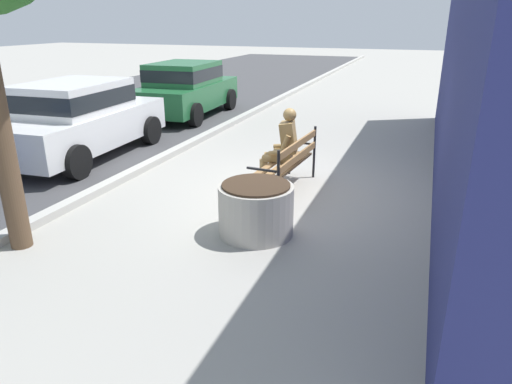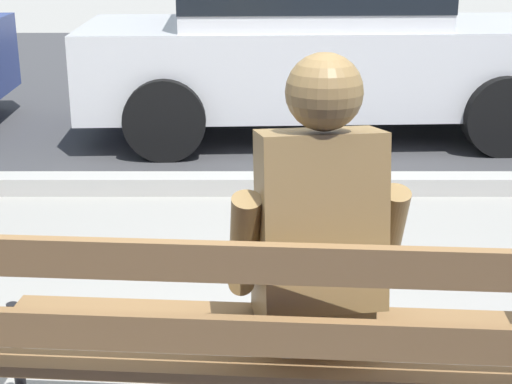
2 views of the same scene
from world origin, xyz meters
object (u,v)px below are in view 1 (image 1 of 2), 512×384
(park_bench, at_px, (289,160))
(concrete_planter, at_px, (256,209))
(bronze_statue_seated, at_px, (280,149))
(parked_car_green, at_px, (186,88))
(parked_car_white, at_px, (78,117))

(park_bench, xyz_separation_m, concrete_planter, (-1.75, -0.06, -0.19))
(bronze_statue_seated, bearing_deg, concrete_planter, -171.88)
(bronze_statue_seated, bearing_deg, park_bench, -130.70)
(concrete_planter, relative_size, parked_car_green, 0.24)
(park_bench, distance_m, bronze_statue_seated, 0.31)
(parked_car_white, bearing_deg, bronze_statue_seated, -94.39)
(bronze_statue_seated, height_order, parked_car_white, parked_car_white)
(parked_car_white, relative_size, parked_car_green, 1.00)
(concrete_planter, distance_m, parked_car_green, 8.40)
(bronze_statue_seated, bearing_deg, parked_car_white, 85.61)
(parked_car_white, height_order, parked_car_green, same)
(park_bench, relative_size, parked_car_white, 0.44)
(park_bench, distance_m, parked_car_green, 6.98)
(park_bench, height_order, parked_car_white, parked_car_white)
(concrete_planter, xyz_separation_m, parked_car_white, (2.28, 4.74, 0.49))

